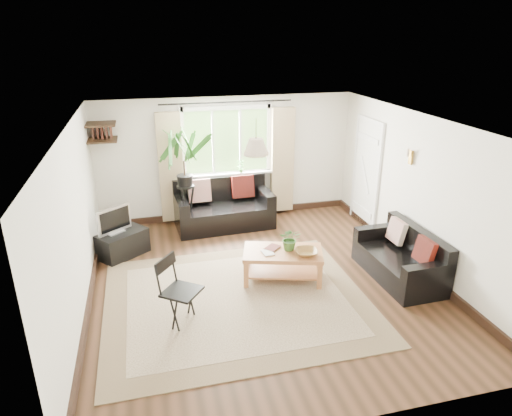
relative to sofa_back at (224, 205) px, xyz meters
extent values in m
plane|color=black|center=(0.17, -2.23, -0.43)|extent=(5.50, 5.50, 0.00)
plane|color=white|center=(0.17, -2.23, 1.97)|extent=(5.50, 5.50, 0.00)
cube|color=silver|center=(0.17, 0.52, 0.77)|extent=(5.00, 0.02, 2.40)
cube|color=silver|center=(0.17, -4.98, 0.77)|extent=(5.00, 0.02, 2.40)
cube|color=silver|center=(-2.33, -2.23, 0.77)|extent=(0.02, 5.50, 2.40)
cube|color=silver|center=(2.67, -2.23, 0.77)|extent=(0.02, 5.50, 2.40)
cube|color=beige|center=(-0.31, -2.63, -0.42)|extent=(3.63, 3.11, 0.02)
cube|color=silver|center=(2.64, -0.53, 0.57)|extent=(0.06, 0.96, 2.06)
imported|color=#315B24|center=(0.61, -2.20, 0.23)|extent=(0.39, 0.36, 0.36)
imported|color=olive|center=(0.79, -2.42, 0.09)|extent=(0.39, 0.39, 0.08)
imported|color=white|center=(0.17, -2.24, 0.06)|extent=(0.18, 0.23, 0.02)
imported|color=#582823|center=(0.30, -2.03, 0.06)|extent=(0.29, 0.29, 0.02)
cube|color=black|center=(-1.87, -0.81, -0.22)|extent=(0.90, 0.84, 0.43)
imported|color=#2D6023|center=(0.42, 0.40, 0.64)|extent=(0.14, 0.10, 0.27)
camera|label=1|loc=(-1.38, -8.03, 3.12)|focal=32.00mm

